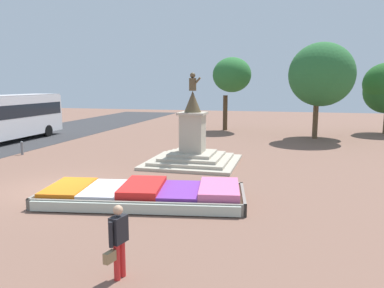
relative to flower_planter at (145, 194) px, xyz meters
name	(u,v)px	position (x,y,z in m)	size (l,w,h in m)	color
ground_plane	(55,189)	(-3.99, 0.62, -0.26)	(89.30, 89.30, 0.00)	brown
flower_planter	(145,194)	(0.00, 0.00, 0.00)	(7.36, 3.86, 0.63)	#38281C
statue_monument	(193,148)	(0.05, 6.55, 0.57)	(4.53, 4.53, 4.60)	#B3A994
city_bus	(2,116)	(-14.32, 9.96, 1.62)	(2.52, 10.97, 3.27)	silver
pedestrian_with_handbag	(118,238)	(1.35, -5.02, 0.63)	(0.32, 0.72, 1.59)	red
kerb_bollard_north	(22,148)	(-10.09, 6.49, 0.16)	(0.16, 0.16, 0.79)	slate
park_tree_far_left	(323,77)	(7.12, 17.22, 4.30)	(4.79, 6.00, 6.95)	brown
park_tree_behind_statue	(232,75)	(-0.04, 20.73, 4.56)	(3.28, 4.11, 6.29)	#4C3823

